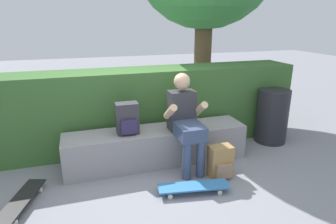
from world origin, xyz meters
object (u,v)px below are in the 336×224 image
(person_skater, at_px, (185,119))
(skateboard_near_person, at_px, (194,187))
(backpack_on_ground, at_px, (221,162))
(trash_bin, at_px, (272,116))
(skateboard_beside_bench, at_px, (21,201))
(bench_main, at_px, (157,146))
(backpack_on_bench, at_px, (127,119))

(person_skater, height_order, skateboard_near_person, person_skater)
(person_skater, bearing_deg, backpack_on_ground, -49.40)
(trash_bin, bearing_deg, skateboard_beside_bench, -168.80)
(skateboard_near_person, xyz_separation_m, trash_bin, (1.72, 0.99, 0.35))
(bench_main, distance_m, trash_bin, 1.93)
(bench_main, height_order, skateboard_beside_bench, bench_main)
(skateboard_beside_bench, distance_m, backpack_on_ground, 2.27)
(bench_main, bearing_deg, backpack_on_ground, -43.10)
(person_skater, relative_size, skateboard_near_person, 1.49)
(person_skater, bearing_deg, bench_main, 145.09)
(backpack_on_bench, height_order, backpack_on_ground, backpack_on_bench)
(person_skater, bearing_deg, skateboard_beside_bench, -170.33)
(backpack_on_ground, bearing_deg, skateboard_beside_bench, 178.66)
(trash_bin, bearing_deg, backpack_on_ground, -149.27)
(person_skater, xyz_separation_m, skateboard_beside_bench, (-1.94, -0.33, -0.59))
(bench_main, xyz_separation_m, backpack_on_ground, (0.65, -0.61, -0.04))
(bench_main, xyz_separation_m, skateboard_near_person, (0.20, -0.84, -0.16))
(skateboard_beside_bench, bearing_deg, skateboard_near_person, -9.12)
(skateboard_near_person, height_order, backpack_on_ground, backpack_on_ground)
(bench_main, distance_m, backpack_on_bench, 0.58)
(bench_main, relative_size, skateboard_near_person, 2.95)
(backpack_on_ground, distance_m, trash_bin, 1.49)
(backpack_on_bench, distance_m, trash_bin, 2.32)
(bench_main, relative_size, backpack_on_ground, 6.06)
(bench_main, xyz_separation_m, skateboard_beside_bench, (-1.62, -0.55, -0.16))
(skateboard_near_person, xyz_separation_m, backpack_on_ground, (0.45, 0.24, 0.12))
(skateboard_near_person, height_order, trash_bin, trash_bin)
(bench_main, bearing_deg, skateboard_beside_bench, -161.14)
(trash_bin, bearing_deg, person_skater, -166.96)
(backpack_on_bench, bearing_deg, skateboard_beside_bench, -156.20)
(bench_main, height_order, skateboard_near_person, bench_main)
(bench_main, relative_size, backpack_on_bench, 6.06)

